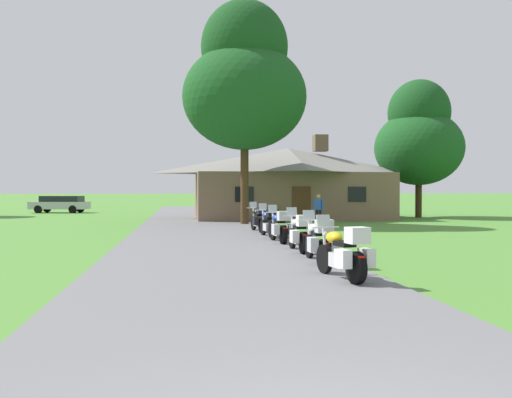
{
  "coord_description": "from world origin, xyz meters",
  "views": [
    {
      "loc": [
        -1.01,
        -3.36,
        1.91
      ],
      "look_at": [
        2.64,
        23.92,
        1.44
      ],
      "focal_mm": 38.51,
      "sensor_mm": 36.0,
      "label": 1
    }
  ],
  "objects_px": {
    "motorcycle_silver_third_in_row": "(300,233)",
    "motorcycle_blue_fourth_in_row": "(280,227)",
    "motorcycle_blue_fifth_in_row": "(268,223)",
    "tree_right_of_lodge": "(419,137)",
    "tree_by_lodge_front": "(244,82)",
    "motorcycle_white_second_in_row": "(319,241)",
    "bystander_blue_shirt_near_lodge": "(318,208)",
    "motorcycle_yellow_nearest_to_camera": "(345,253)",
    "parked_silver_suv_far_left": "(60,203)",
    "motorcycle_black_farthest_in_row": "(259,219)"
  },
  "relations": [
    {
      "from": "motorcycle_silver_third_in_row",
      "to": "motorcycle_blue_fourth_in_row",
      "type": "bearing_deg",
      "value": 90.05
    },
    {
      "from": "motorcycle_blue_fifth_in_row",
      "to": "motorcycle_silver_third_in_row",
      "type": "bearing_deg",
      "value": -94.14
    },
    {
      "from": "motorcycle_black_farthest_in_row",
      "to": "tree_by_lodge_front",
      "type": "xyz_separation_m",
      "value": [
        0.0,
        5.69,
        7.12
      ]
    },
    {
      "from": "motorcycle_silver_third_in_row",
      "to": "parked_silver_suv_far_left",
      "type": "distance_m",
      "value": 33.83
    },
    {
      "from": "motorcycle_blue_fourth_in_row",
      "to": "parked_silver_suv_far_left",
      "type": "relative_size",
      "value": 0.43
    },
    {
      "from": "motorcycle_yellow_nearest_to_camera",
      "to": "parked_silver_suv_far_left",
      "type": "height_order",
      "value": "parked_silver_suv_far_left"
    },
    {
      "from": "motorcycle_silver_third_in_row",
      "to": "bystander_blue_shirt_near_lodge",
      "type": "distance_m",
      "value": 12.52
    },
    {
      "from": "motorcycle_white_second_in_row",
      "to": "motorcycle_blue_fifth_in_row",
      "type": "height_order",
      "value": "same"
    },
    {
      "from": "motorcycle_blue_fourth_in_row",
      "to": "tree_by_lodge_front",
      "type": "bearing_deg",
      "value": 85.52
    },
    {
      "from": "tree_by_lodge_front",
      "to": "motorcycle_white_second_in_row",
      "type": "bearing_deg",
      "value": -89.7
    },
    {
      "from": "motorcycle_yellow_nearest_to_camera",
      "to": "motorcycle_silver_third_in_row",
      "type": "bearing_deg",
      "value": 77.67
    },
    {
      "from": "motorcycle_black_farthest_in_row",
      "to": "parked_silver_suv_far_left",
      "type": "xyz_separation_m",
      "value": [
        -13.35,
        23.09,
        0.17
      ]
    },
    {
      "from": "motorcycle_blue_fifth_in_row",
      "to": "tree_by_lodge_front",
      "type": "relative_size",
      "value": 0.17
    },
    {
      "from": "motorcycle_silver_third_in_row",
      "to": "motorcycle_blue_fourth_in_row",
      "type": "xyz_separation_m",
      "value": [
        -0.09,
        2.89,
        0.0
      ]
    },
    {
      "from": "bystander_blue_shirt_near_lodge",
      "to": "parked_silver_suv_far_left",
      "type": "height_order",
      "value": "bystander_blue_shirt_near_lodge"
    },
    {
      "from": "motorcycle_blue_fifth_in_row",
      "to": "bystander_blue_shirt_near_lodge",
      "type": "distance_m",
      "value": 7.7
    },
    {
      "from": "motorcycle_blue_fourth_in_row",
      "to": "tree_right_of_lodge",
      "type": "relative_size",
      "value": 0.22
    },
    {
      "from": "motorcycle_yellow_nearest_to_camera",
      "to": "tree_by_lodge_front",
      "type": "height_order",
      "value": "tree_by_lodge_front"
    },
    {
      "from": "motorcycle_silver_third_in_row",
      "to": "parked_silver_suv_far_left",
      "type": "xyz_separation_m",
      "value": [
        -13.47,
        31.04,
        0.17
      ]
    },
    {
      "from": "motorcycle_blue_fifth_in_row",
      "to": "tree_by_lodge_front",
      "type": "height_order",
      "value": "tree_by_lodge_front"
    },
    {
      "from": "motorcycle_white_second_in_row",
      "to": "motorcycle_silver_third_in_row",
      "type": "bearing_deg",
      "value": 88.57
    },
    {
      "from": "motorcycle_black_farthest_in_row",
      "to": "tree_right_of_lodge",
      "type": "relative_size",
      "value": 0.22
    },
    {
      "from": "parked_silver_suv_far_left",
      "to": "tree_right_of_lodge",
      "type": "bearing_deg",
      "value": -102.8
    },
    {
      "from": "motorcycle_white_second_in_row",
      "to": "motorcycle_blue_fourth_in_row",
      "type": "xyz_separation_m",
      "value": [
        -0.06,
        5.3,
        0.0
      ]
    },
    {
      "from": "bystander_blue_shirt_near_lodge",
      "to": "tree_right_of_lodge",
      "type": "bearing_deg",
      "value": 79.9
    },
    {
      "from": "motorcycle_blue_fourth_in_row",
      "to": "bystander_blue_shirt_near_lodge",
      "type": "bearing_deg",
      "value": 63.38
    },
    {
      "from": "tree_right_of_lodge",
      "to": "motorcycle_black_farthest_in_row",
      "type": "bearing_deg",
      "value": -136.76
    },
    {
      "from": "tree_right_of_lodge",
      "to": "tree_by_lodge_front",
      "type": "bearing_deg",
      "value": -153.66
    },
    {
      "from": "motorcycle_blue_fourth_in_row",
      "to": "bystander_blue_shirt_near_lodge",
      "type": "xyz_separation_m",
      "value": [
        3.67,
        9.1,
        0.32
      ]
    },
    {
      "from": "motorcycle_white_second_in_row",
      "to": "motorcycle_silver_third_in_row",
      "type": "xyz_separation_m",
      "value": [
        0.03,
        2.41,
        0.0
      ]
    },
    {
      "from": "motorcycle_blue_fourth_in_row",
      "to": "motorcycle_black_farthest_in_row",
      "type": "height_order",
      "value": "same"
    },
    {
      "from": "motorcycle_blue_fourth_in_row",
      "to": "motorcycle_blue_fifth_in_row",
      "type": "height_order",
      "value": "same"
    },
    {
      "from": "bystander_blue_shirt_near_lodge",
      "to": "motorcycle_blue_fourth_in_row",
      "type": "bearing_deg",
      "value": -73.39
    },
    {
      "from": "motorcycle_white_second_in_row",
      "to": "bystander_blue_shirt_near_lodge",
      "type": "xyz_separation_m",
      "value": [
        3.62,
        14.4,
        0.32
      ]
    },
    {
      "from": "motorcycle_yellow_nearest_to_camera",
      "to": "motorcycle_white_second_in_row",
      "type": "distance_m",
      "value": 2.71
    },
    {
      "from": "motorcycle_silver_third_in_row",
      "to": "tree_by_lodge_front",
      "type": "distance_m",
      "value": 15.38
    },
    {
      "from": "tree_by_lodge_front",
      "to": "parked_silver_suv_far_left",
      "type": "xyz_separation_m",
      "value": [
        -13.35,
        17.4,
        -6.95
      ]
    },
    {
      "from": "motorcycle_silver_third_in_row",
      "to": "parked_silver_suv_far_left",
      "type": "relative_size",
      "value": 0.43
    },
    {
      "from": "motorcycle_silver_third_in_row",
      "to": "motorcycle_blue_fourth_in_row",
      "type": "distance_m",
      "value": 2.89
    },
    {
      "from": "motorcycle_white_second_in_row",
      "to": "motorcycle_blue_fourth_in_row",
      "type": "relative_size",
      "value": 1.0
    },
    {
      "from": "motorcycle_silver_third_in_row",
      "to": "motorcycle_blue_fifth_in_row",
      "type": "height_order",
      "value": "same"
    },
    {
      "from": "bystander_blue_shirt_near_lodge",
      "to": "tree_right_of_lodge",
      "type": "distance_m",
      "value": 12.92
    },
    {
      "from": "tree_right_of_lodge",
      "to": "motorcycle_blue_fourth_in_row",
      "type": "bearing_deg",
      "value": -126.75
    },
    {
      "from": "motorcycle_yellow_nearest_to_camera",
      "to": "motorcycle_silver_third_in_row",
      "type": "xyz_separation_m",
      "value": [
        0.16,
        5.12,
        0.0
      ]
    },
    {
      "from": "motorcycle_blue_fourth_in_row",
      "to": "tree_by_lodge_front",
      "type": "relative_size",
      "value": 0.17
    },
    {
      "from": "motorcycle_yellow_nearest_to_camera",
      "to": "motorcycle_blue_fifth_in_row",
      "type": "height_order",
      "value": "same"
    },
    {
      "from": "motorcycle_yellow_nearest_to_camera",
      "to": "motorcycle_black_farthest_in_row",
      "type": "height_order",
      "value": "same"
    },
    {
      "from": "motorcycle_blue_fourth_in_row",
      "to": "tree_right_of_lodge",
      "type": "height_order",
      "value": "tree_right_of_lodge"
    },
    {
      "from": "motorcycle_blue_fifth_in_row",
      "to": "motorcycle_blue_fourth_in_row",
      "type": "bearing_deg",
      "value": -94.66
    },
    {
      "from": "motorcycle_blue_fifth_in_row",
      "to": "bystander_blue_shirt_near_lodge",
      "type": "xyz_separation_m",
      "value": [
        3.71,
        6.74,
        0.31
      ]
    }
  ]
}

